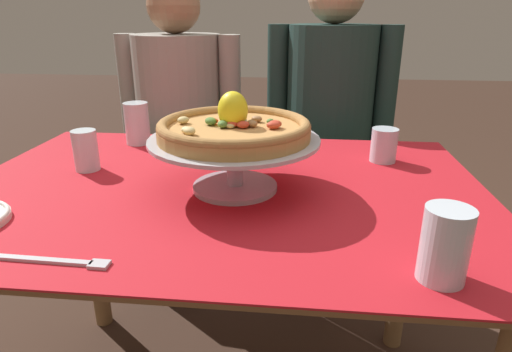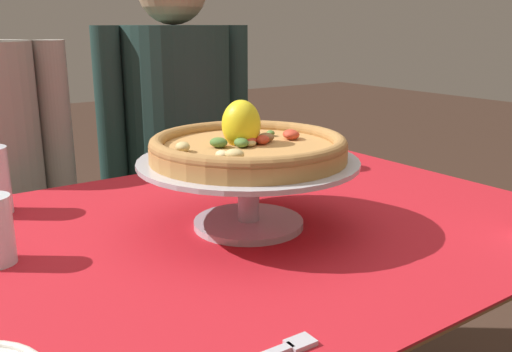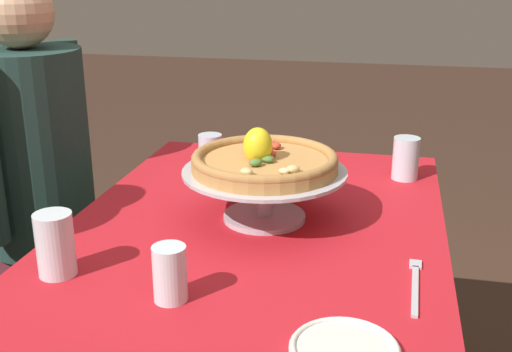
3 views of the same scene
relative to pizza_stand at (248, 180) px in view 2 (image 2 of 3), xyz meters
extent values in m
cylinder|color=olive|center=(0.50, 0.37, -0.46)|extent=(0.06, 0.06, 0.69)
cube|color=olive|center=(-0.04, 0.02, -0.10)|extent=(1.19, 0.82, 0.02)
cube|color=red|center=(-0.04, 0.02, -0.09)|extent=(1.23, 0.86, 0.00)
cylinder|color=#B7B7C1|center=(0.00, 0.00, -0.08)|extent=(0.19, 0.19, 0.01)
cylinder|color=#B7B7C1|center=(0.00, 0.00, -0.02)|extent=(0.04, 0.04, 0.10)
cylinder|color=#B7B7C1|center=(0.00, 0.00, 0.03)|extent=(0.38, 0.38, 0.01)
cylinder|color=#BC8447|center=(0.00, 0.00, 0.05)|extent=(0.34, 0.34, 0.03)
torus|color=#A6743E|center=(0.00, 0.00, 0.07)|extent=(0.34, 0.34, 0.02)
ellipsoid|color=#C63D28|center=(0.09, -0.01, 0.07)|extent=(0.03, 0.02, 0.02)
ellipsoid|color=tan|center=(-0.01, -0.02, 0.07)|extent=(0.02, 0.02, 0.01)
ellipsoid|color=#C63D28|center=(0.00, -0.01, 0.07)|extent=(0.04, 0.04, 0.02)
ellipsoid|color=#4C7533|center=(-0.05, 0.01, 0.07)|extent=(0.04, 0.04, 0.02)
ellipsoid|color=#996B42|center=(0.05, 0.05, 0.07)|extent=(0.03, 0.03, 0.01)
ellipsoid|color=beige|center=(0.00, 0.01, 0.07)|extent=(0.03, 0.03, 0.02)
ellipsoid|color=beige|center=(0.01, 0.01, 0.07)|extent=(0.04, 0.04, 0.02)
ellipsoid|color=#996B42|center=(0.04, 0.00, 0.07)|extent=(0.03, 0.04, 0.02)
ellipsoid|color=tan|center=(-0.12, 0.02, 0.07)|extent=(0.03, 0.04, 0.02)
ellipsoid|color=beige|center=(-0.09, -0.06, 0.07)|extent=(0.02, 0.03, 0.01)
ellipsoid|color=#C63D28|center=(-0.05, 0.01, 0.07)|extent=(0.03, 0.03, 0.01)
ellipsoid|color=#4C7533|center=(-0.02, -0.01, 0.07)|extent=(0.03, 0.03, 0.02)
ellipsoid|color=#C63D28|center=(0.02, -0.01, 0.07)|extent=(0.03, 0.03, 0.02)
ellipsoid|color=#4C7533|center=(0.08, 0.04, 0.07)|extent=(0.02, 0.02, 0.01)
ellipsoid|color=#C63D28|center=(0.09, 0.00, 0.07)|extent=(0.04, 0.03, 0.02)
ellipsoid|color=tan|center=(-0.08, -0.08, 0.07)|extent=(0.04, 0.04, 0.02)
ellipsoid|color=yellow|center=(0.00, 0.02, 0.10)|extent=(0.09, 0.09, 0.08)
cylinder|color=silver|center=(0.37, 0.24, -0.04)|extent=(0.07, 0.07, 0.09)
cylinder|color=silver|center=(0.37, 0.24, -0.06)|extent=(0.06, 0.06, 0.06)
cube|color=#B7B7C1|center=(-0.17, -0.34, -0.08)|extent=(0.03, 0.02, 0.01)
cylinder|color=gray|center=(-0.12, 0.70, -0.03)|extent=(0.08, 0.08, 0.50)
cube|color=maroon|center=(0.25, 0.75, -0.57)|extent=(0.31, 0.35, 0.47)
cylinder|color=#1E3833|center=(0.25, 0.75, -0.04)|extent=(0.36, 0.36, 0.59)
cylinder|color=#1E3833|center=(0.05, 0.77, 0.01)|extent=(0.08, 0.08, 0.50)
cylinder|color=#1E3833|center=(0.46, 0.73, 0.01)|extent=(0.08, 0.08, 0.50)
camera|label=1|loc=(0.15, -0.91, 0.30)|focal=30.36mm
camera|label=2|loc=(-0.53, -0.76, 0.26)|focal=39.13mm
camera|label=3|loc=(-1.35, -0.28, 0.50)|focal=44.23mm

